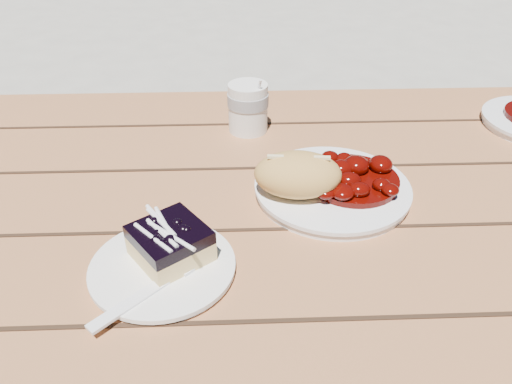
{
  "coord_description": "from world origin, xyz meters",
  "views": [
    {
      "loc": [
        0.13,
        -0.61,
        1.17
      ],
      "look_at": [
        0.15,
        -0.08,
        0.81
      ],
      "focal_mm": 35.0,
      "sensor_mm": 36.0,
      "label": 1
    }
  ],
  "objects_px": {
    "blueberry_cake": "(170,243)",
    "coffee_cup": "(248,108)",
    "picnic_table": "(166,279)",
    "main_plate": "(332,189)",
    "dessert_plate": "(163,268)",
    "bread_roll": "(298,175)"
  },
  "relations": [
    {
      "from": "blueberry_cake",
      "to": "coffee_cup",
      "type": "relative_size",
      "value": 1.28
    },
    {
      "from": "blueberry_cake",
      "to": "picnic_table",
      "type": "bearing_deg",
      "value": 69.35
    },
    {
      "from": "picnic_table",
      "to": "main_plate",
      "type": "distance_m",
      "value": 0.31
    },
    {
      "from": "picnic_table",
      "to": "blueberry_cake",
      "type": "height_order",
      "value": "blueberry_cake"
    },
    {
      "from": "blueberry_cake",
      "to": "dessert_plate",
      "type": "bearing_deg",
      "value": -160.2
    },
    {
      "from": "coffee_cup",
      "to": "bread_roll",
      "type": "bearing_deg",
      "value": -74.71
    },
    {
      "from": "bread_roll",
      "to": "coffee_cup",
      "type": "distance_m",
      "value": 0.24
    },
    {
      "from": "blueberry_cake",
      "to": "main_plate",
      "type": "bearing_deg",
      "value": -3.63
    },
    {
      "from": "bread_roll",
      "to": "dessert_plate",
      "type": "relative_size",
      "value": 0.73
    },
    {
      "from": "dessert_plate",
      "to": "main_plate",
      "type": "bearing_deg",
      "value": 34.34
    },
    {
      "from": "dessert_plate",
      "to": "coffee_cup",
      "type": "bearing_deg",
      "value": 73.14
    },
    {
      "from": "bread_roll",
      "to": "coffee_cup",
      "type": "relative_size",
      "value": 1.4
    },
    {
      "from": "picnic_table",
      "to": "dessert_plate",
      "type": "height_order",
      "value": "dessert_plate"
    },
    {
      "from": "main_plate",
      "to": "blueberry_cake",
      "type": "height_order",
      "value": "blueberry_cake"
    },
    {
      "from": "picnic_table",
      "to": "dessert_plate",
      "type": "distance_m",
      "value": 0.23
    },
    {
      "from": "picnic_table",
      "to": "coffee_cup",
      "type": "xyz_separation_m",
      "value": [
        0.14,
        0.22,
        0.21
      ]
    },
    {
      "from": "main_plate",
      "to": "bread_roll",
      "type": "relative_size",
      "value": 1.82
    },
    {
      "from": "dessert_plate",
      "to": "coffee_cup",
      "type": "xyz_separation_m",
      "value": [
        0.11,
        0.37,
        0.04
      ]
    },
    {
      "from": "bread_roll",
      "to": "blueberry_cake",
      "type": "xyz_separation_m",
      "value": [
        -0.17,
        -0.12,
        -0.02
      ]
    },
    {
      "from": "picnic_table",
      "to": "main_plate",
      "type": "relative_size",
      "value": 8.91
    },
    {
      "from": "blueberry_cake",
      "to": "coffee_cup",
      "type": "bearing_deg",
      "value": 37.44
    },
    {
      "from": "picnic_table",
      "to": "main_plate",
      "type": "bearing_deg",
      "value": 0.53
    }
  ]
}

